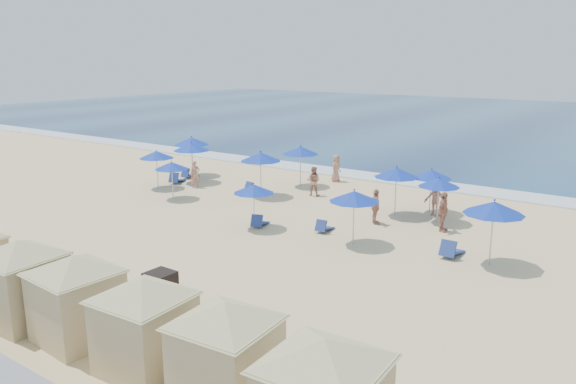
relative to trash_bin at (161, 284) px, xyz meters
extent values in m
plane|color=beige|center=(-1.96, 5.90, -0.43)|extent=(160.00, 160.00, 0.00)
cube|color=navy|center=(-1.96, 60.90, -0.40)|extent=(160.00, 80.00, 0.06)
cube|color=white|center=(-1.96, 21.40, -0.39)|extent=(160.00, 2.50, 0.08)
cube|color=black|center=(0.00, 0.00, 0.00)|extent=(0.87, 0.87, 0.86)
cube|color=#CDB78C|center=(-2.01, -3.59, 0.59)|extent=(2.15, 2.15, 2.05)
cube|color=tan|center=(-2.01, -3.59, 1.62)|extent=(2.26, 2.26, 0.08)
pyramid|color=tan|center=(-2.01, -3.59, 2.13)|extent=(4.50, 4.50, 0.51)
cube|color=#CDB78C|center=(0.35, -3.33, 0.57)|extent=(2.14, 2.14, 2.01)
cube|color=tan|center=(0.35, -3.33, 1.58)|extent=(2.24, 2.24, 0.08)
pyramid|color=tan|center=(0.35, -3.33, 2.08)|extent=(4.40, 4.40, 0.50)
cube|color=#CDB78C|center=(3.14, -3.29, 0.56)|extent=(2.09, 2.09, 1.98)
cube|color=tan|center=(3.14, -3.29, 1.55)|extent=(2.19, 2.19, 0.08)
pyramid|color=tan|center=(3.14, -3.29, 2.04)|extent=(4.33, 4.33, 0.49)
cube|color=#CDB78C|center=(5.73, -3.13, 0.56)|extent=(2.13, 2.13, 1.99)
cube|color=tan|center=(5.73, -3.13, 1.56)|extent=(2.24, 2.24, 0.08)
pyramid|color=tan|center=(5.73, -3.13, 2.05)|extent=(4.35, 4.35, 0.50)
cube|color=tan|center=(8.55, -3.48, 1.66)|extent=(2.30, 2.30, 0.08)
pyramid|color=tan|center=(8.55, -3.48, 2.19)|extent=(4.59, 4.59, 0.52)
cylinder|color=#A5A8AD|center=(-13.37, 14.90, 0.64)|extent=(0.06, 0.06, 2.15)
cone|color=#0F2FA6|center=(-13.37, 14.90, 1.91)|extent=(2.37, 2.37, 0.51)
sphere|color=#0F2FA6|center=(-13.37, 14.90, 2.22)|extent=(0.09, 0.09, 0.09)
cylinder|color=#A5A8AD|center=(-12.41, 10.95, 0.52)|extent=(0.05, 0.05, 1.90)
cone|color=#0F2FA6|center=(-12.41, 10.95, 1.64)|extent=(2.10, 2.10, 0.45)
sphere|color=#0F2FA6|center=(-12.41, 10.95, 1.91)|extent=(0.08, 0.08, 0.08)
cylinder|color=#A5A8AD|center=(-11.85, 13.37, 0.62)|extent=(0.06, 0.06, 2.11)
cone|color=#0F2FA6|center=(-11.85, 13.37, 1.87)|extent=(2.33, 2.33, 0.50)
sphere|color=#0F2FA6|center=(-11.85, 13.37, 2.17)|extent=(0.09, 0.09, 0.09)
cylinder|color=#A5A8AD|center=(-9.67, 9.62, 0.44)|extent=(0.05, 0.05, 1.74)
cone|color=#0F2FA6|center=(-9.67, 9.62, 1.47)|extent=(1.93, 1.93, 0.41)
sphere|color=#0F2FA6|center=(-9.67, 9.62, 1.72)|extent=(0.07, 0.07, 0.07)
cylinder|color=#A5A8AD|center=(-5.61, 16.48, 0.60)|extent=(0.05, 0.05, 2.05)
cone|color=#0F2FA6|center=(-5.61, 16.48, 1.81)|extent=(2.27, 2.27, 0.49)
sphere|color=#0F2FA6|center=(-5.61, 16.48, 2.11)|extent=(0.09, 0.09, 0.09)
cylinder|color=#A5A8AD|center=(-5.96, 12.97, 0.62)|extent=(0.06, 0.06, 2.11)
cone|color=#0F2FA6|center=(-5.96, 12.97, 1.87)|extent=(2.33, 2.33, 0.50)
sphere|color=#0F2FA6|center=(-5.96, 12.97, 2.18)|extent=(0.09, 0.09, 0.09)
cylinder|color=#A5A8AD|center=(-2.37, 7.89, 0.43)|extent=(0.05, 0.05, 1.73)
cone|color=#0F2FA6|center=(-2.37, 7.89, 1.45)|extent=(1.91, 1.91, 0.41)
sphere|color=#0F2FA6|center=(-2.37, 7.89, 1.70)|extent=(0.07, 0.07, 0.07)
cylinder|color=#A5A8AD|center=(2.06, 13.75, 0.58)|extent=(0.05, 0.05, 2.03)
cone|color=#0F2FA6|center=(2.06, 13.75, 1.78)|extent=(2.24, 2.24, 0.48)
sphere|color=#0F2FA6|center=(2.06, 13.75, 2.07)|extent=(0.09, 0.09, 0.09)
cylinder|color=#A5A8AD|center=(2.55, 8.53, 0.53)|extent=(0.05, 0.05, 1.93)
cone|color=#0F2FA6|center=(2.55, 8.53, 1.68)|extent=(2.13, 2.13, 0.46)
sphere|color=#0F2FA6|center=(2.55, 8.53, 1.96)|extent=(0.08, 0.08, 0.08)
cylinder|color=#A5A8AD|center=(3.30, 15.23, 0.50)|extent=(0.05, 0.05, 1.86)
cone|color=#0F2FA6|center=(3.30, 15.23, 1.60)|extent=(2.06, 2.06, 0.44)
sphere|color=#0F2FA6|center=(3.30, 15.23, 1.87)|extent=(0.08, 0.08, 0.08)
cylinder|color=#A5A8AD|center=(4.25, 13.81, 0.47)|extent=(0.05, 0.05, 1.81)
cone|color=#0F2FA6|center=(4.25, 13.81, 1.54)|extent=(2.00, 2.00, 0.43)
sphere|color=#0F2FA6|center=(4.25, 13.81, 1.80)|extent=(0.08, 0.08, 0.08)
cylinder|color=#A5A8AD|center=(8.05, 9.40, 0.61)|extent=(0.05, 0.05, 2.08)
cone|color=#0F2FA6|center=(8.05, 9.40, 1.84)|extent=(2.30, 2.30, 0.49)
sphere|color=#0F2FA6|center=(8.05, 9.40, 2.15)|extent=(0.09, 0.09, 0.09)
cube|color=navy|center=(-13.02, 14.31, -0.27)|extent=(0.72, 1.28, 0.34)
cube|color=navy|center=(-12.96, 13.80, -0.02)|extent=(0.61, 0.40, 0.59)
cube|color=navy|center=(-12.54, 12.71, -0.26)|extent=(1.03, 1.42, 0.36)
cube|color=navy|center=(-12.35, 12.20, 0.00)|extent=(0.69, 0.55, 0.63)
cube|color=navy|center=(-6.84, 13.53, -0.27)|extent=(0.81, 1.32, 0.34)
cube|color=navy|center=(-6.94, 13.03, -0.02)|extent=(0.63, 0.44, 0.59)
cube|color=navy|center=(-2.34, 8.32, -0.27)|extent=(0.89, 1.28, 0.32)
cube|color=navy|center=(-2.19, 7.86, -0.04)|extent=(0.62, 0.48, 0.57)
cube|color=navy|center=(0.59, 9.43, -0.29)|extent=(0.62, 1.14, 0.30)
cube|color=navy|center=(0.64, 8.98, -0.06)|extent=(0.54, 0.35, 0.53)
cube|color=navy|center=(6.52, 9.61, -0.25)|extent=(0.65, 1.34, 0.37)
cube|color=navy|center=(6.52, 9.05, 0.02)|extent=(0.63, 0.38, 0.65)
imported|color=tan|center=(-10.62, 12.35, 0.40)|extent=(0.64, 0.73, 1.67)
imported|color=tan|center=(-3.60, 14.86, 0.43)|extent=(0.98, 0.86, 1.72)
imported|color=tan|center=(1.95, 11.79, 0.42)|extent=(0.98, 1.02, 1.70)
imported|color=tan|center=(3.70, 14.86, 0.47)|extent=(1.26, 0.85, 1.80)
imported|color=tan|center=(-4.49, 18.90, 0.44)|extent=(0.59, 0.88, 1.75)
imported|color=tan|center=(5.01, 12.49, 0.50)|extent=(0.49, 1.10, 1.86)
camera|label=1|loc=(13.59, -11.71, 7.34)|focal=35.00mm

